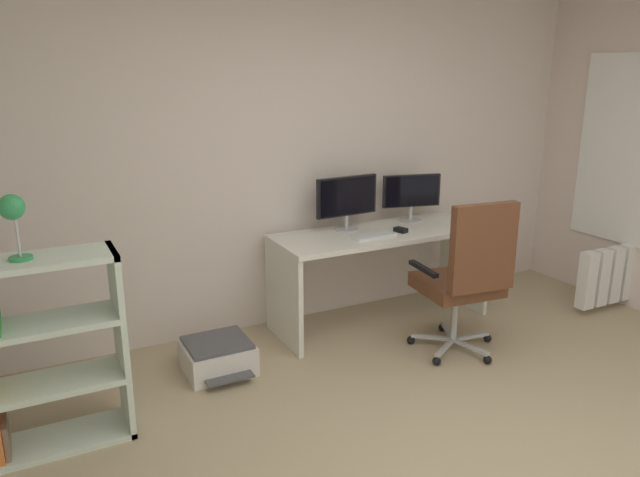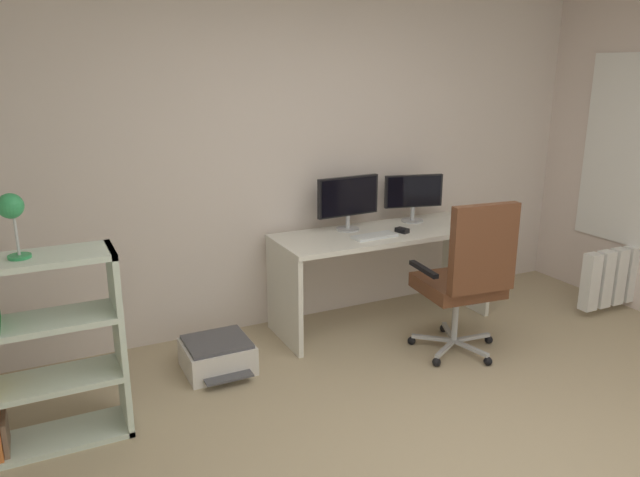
{
  "view_description": "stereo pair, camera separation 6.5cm",
  "coord_description": "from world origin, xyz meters",
  "px_view_note": "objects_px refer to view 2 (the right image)",
  "views": [
    {
      "loc": [
        -1.82,
        -1.72,
        1.95
      ],
      "look_at": [
        -0.06,
        1.72,
        0.85
      ],
      "focal_mm": 33.75,
      "sensor_mm": 36.0,
      "label": 1
    },
    {
      "loc": [
        -1.76,
        -1.75,
        1.95
      ],
      "look_at": [
        -0.06,
        1.72,
        0.85
      ],
      "focal_mm": 33.75,
      "sensor_mm": 36.0,
      "label": 2
    }
  ],
  "objects_px": {
    "keyboard": "(375,236)",
    "office_chair": "(467,274)",
    "computer_mouse": "(402,230)",
    "printer": "(218,355)",
    "desk_lamp": "(11,211)",
    "desk": "(382,254)",
    "monitor_secondary": "(414,194)",
    "monitor_main": "(348,199)",
    "radiator": "(623,275)",
    "bookshelf": "(7,362)"
  },
  "relations": [
    {
      "from": "keyboard",
      "to": "printer",
      "type": "xyz_separation_m",
      "value": [
        -1.25,
        -0.08,
        -0.65
      ]
    },
    {
      "from": "monitor_main",
      "to": "office_chair",
      "type": "bearing_deg",
      "value": -65.68
    },
    {
      "from": "desk",
      "to": "radiator",
      "type": "xyz_separation_m",
      "value": [
        1.95,
        -0.66,
        -0.27
      ]
    },
    {
      "from": "keyboard",
      "to": "computer_mouse",
      "type": "relative_size",
      "value": 3.4
    },
    {
      "from": "monitor_main",
      "to": "desk_lamp",
      "type": "height_order",
      "value": "desk_lamp"
    },
    {
      "from": "computer_mouse",
      "to": "printer",
      "type": "bearing_deg",
      "value": 167.78
    },
    {
      "from": "radiator",
      "to": "computer_mouse",
      "type": "bearing_deg",
      "value": 163.1
    },
    {
      "from": "monitor_secondary",
      "to": "office_chair",
      "type": "distance_m",
      "value": 1.01
    },
    {
      "from": "bookshelf",
      "to": "desk",
      "type": "bearing_deg",
      "value": 12.73
    },
    {
      "from": "computer_mouse",
      "to": "office_chair",
      "type": "height_order",
      "value": "office_chair"
    },
    {
      "from": "desk",
      "to": "bookshelf",
      "type": "xyz_separation_m",
      "value": [
        -2.6,
        -0.59,
        -0.05
      ]
    },
    {
      "from": "keyboard",
      "to": "computer_mouse",
      "type": "distance_m",
      "value": 0.26
    },
    {
      "from": "monitor_secondary",
      "to": "office_chair",
      "type": "relative_size",
      "value": 0.42
    },
    {
      "from": "monitor_secondary",
      "to": "radiator",
      "type": "bearing_deg",
      "value": -27.22
    },
    {
      "from": "monitor_main",
      "to": "computer_mouse",
      "type": "xyz_separation_m",
      "value": [
        0.33,
        -0.25,
        -0.23
      ]
    },
    {
      "from": "computer_mouse",
      "to": "desk_lamp",
      "type": "relative_size",
      "value": 0.31
    },
    {
      "from": "monitor_main",
      "to": "bookshelf",
      "type": "distance_m",
      "value": 2.54
    },
    {
      "from": "monitor_secondary",
      "to": "keyboard",
      "type": "bearing_deg",
      "value": -152.21
    },
    {
      "from": "keyboard",
      "to": "desk_lamp",
      "type": "bearing_deg",
      "value": -172.02
    },
    {
      "from": "desk",
      "to": "office_chair",
      "type": "xyz_separation_m",
      "value": [
        0.19,
        -0.77,
        0.05
      ]
    },
    {
      "from": "monitor_secondary",
      "to": "monitor_main",
      "type": "bearing_deg",
      "value": -179.99
    },
    {
      "from": "desk_lamp",
      "to": "radiator",
      "type": "relative_size",
      "value": 0.37
    },
    {
      "from": "keyboard",
      "to": "office_chair",
      "type": "distance_m",
      "value": 0.75
    },
    {
      "from": "desk_lamp",
      "to": "desk",
      "type": "bearing_deg",
      "value": 13.31
    },
    {
      "from": "bookshelf",
      "to": "printer",
      "type": "height_order",
      "value": "bookshelf"
    },
    {
      "from": "monitor_main",
      "to": "bookshelf",
      "type": "relative_size",
      "value": 0.5
    },
    {
      "from": "desk_lamp",
      "to": "radiator",
      "type": "distance_m",
      "value": 4.54
    },
    {
      "from": "desk",
      "to": "monitor_secondary",
      "type": "distance_m",
      "value": 0.58
    },
    {
      "from": "monitor_main",
      "to": "printer",
      "type": "bearing_deg",
      "value": -163.21
    },
    {
      "from": "desk_lamp",
      "to": "printer",
      "type": "relative_size",
      "value": 0.67
    },
    {
      "from": "desk",
      "to": "monitor_secondary",
      "type": "height_order",
      "value": "monitor_secondary"
    },
    {
      "from": "bookshelf",
      "to": "radiator",
      "type": "relative_size",
      "value": 1.18
    },
    {
      "from": "monitor_secondary",
      "to": "bookshelf",
      "type": "xyz_separation_m",
      "value": [
        -2.98,
        -0.74,
        -0.47
      ]
    },
    {
      "from": "office_chair",
      "to": "bookshelf",
      "type": "bearing_deg",
      "value": 176.28
    },
    {
      "from": "office_chair",
      "to": "desk",
      "type": "bearing_deg",
      "value": 104.06
    },
    {
      "from": "printer",
      "to": "radiator",
      "type": "relative_size",
      "value": 0.55
    },
    {
      "from": "monitor_main",
      "to": "radiator",
      "type": "xyz_separation_m",
      "value": [
        2.17,
        -0.81,
        -0.7
      ]
    },
    {
      "from": "monitor_main",
      "to": "office_chair",
      "type": "height_order",
      "value": "monitor_main"
    },
    {
      "from": "monitor_secondary",
      "to": "keyboard",
      "type": "xyz_separation_m",
      "value": [
        -0.53,
        -0.28,
        -0.22
      ]
    },
    {
      "from": "computer_mouse",
      "to": "monitor_secondary",
      "type": "bearing_deg",
      "value": 26.93
    },
    {
      "from": "monitor_secondary",
      "to": "desk_lamp",
      "type": "xyz_separation_m",
      "value": [
        -2.86,
        -0.74,
        0.31
      ]
    },
    {
      "from": "desk",
      "to": "monitor_main",
      "type": "height_order",
      "value": "monitor_main"
    },
    {
      "from": "computer_mouse",
      "to": "keyboard",
      "type": "bearing_deg",
      "value": 169.75
    },
    {
      "from": "keyboard",
      "to": "radiator",
      "type": "bearing_deg",
      "value": -17.49
    },
    {
      "from": "monitor_main",
      "to": "office_chair",
      "type": "relative_size",
      "value": 0.46
    },
    {
      "from": "desk",
      "to": "keyboard",
      "type": "bearing_deg",
      "value": -140.56
    },
    {
      "from": "printer",
      "to": "desk",
      "type": "bearing_deg",
      "value": 8.21
    },
    {
      "from": "bookshelf",
      "to": "printer",
      "type": "bearing_deg",
      "value": 17.82
    },
    {
      "from": "computer_mouse",
      "to": "desk_lamp",
      "type": "bearing_deg",
      "value": 174.51
    },
    {
      "from": "bookshelf",
      "to": "radiator",
      "type": "distance_m",
      "value": 4.55
    }
  ]
}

